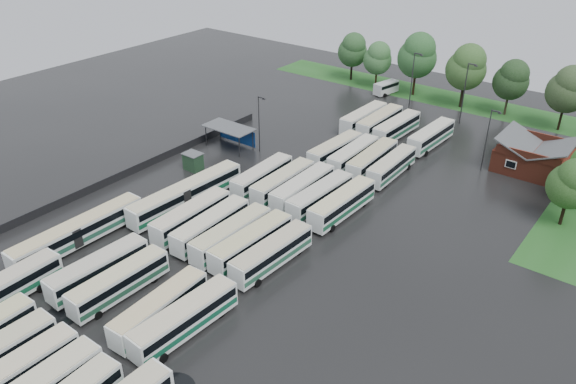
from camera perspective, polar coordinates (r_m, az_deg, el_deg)
The scene contains 46 objects.
ground at distance 67.39m, azimuth -7.60°, elevation -5.30°, with size 160.00×160.00×0.00m, color black.
brick_building at distance 90.26m, azimuth 23.65°, elevation 3.07°, with size 10.07×8.60×5.39m.
wash_shed at distance 90.49m, azimuth -5.85°, elevation 6.32°, with size 8.20×4.20×3.58m.
utility_hut at distance 84.52m, azimuth -9.61°, elevation 3.10°, with size 2.70×2.20×2.62m.
grass_strip_north at distance 116.43m, azimuth 16.19°, elevation 9.00°, with size 80.00×10.00×0.01m, color #20571C.
west_fence at distance 86.40m, azimuth -14.53°, elevation 2.61°, with size 0.10×50.00×1.20m, color #2D2D30.
bus_r0c2 at distance 54.24m, azimuth -26.05°, elevation -16.35°, with size 2.48×11.15×3.10m.
bus_r1c0 at distance 63.26m, azimuth -18.71°, elevation -7.43°, with size 2.84×11.47×3.17m.
bus_r1c1 at distance 60.79m, azimuth -16.78°, elevation -8.77°, with size 2.54×11.23×3.12m.
bus_r1c3 at distance 56.58m, azimuth -12.90°, elevation -11.43°, with size 2.91×11.22×3.10m.
bus_r1c4 at distance 54.83m, azimuth -10.46°, elevation -12.55°, with size 3.01×11.73×3.24m.
bus_r2c0 at distance 69.80m, azimuth -9.80°, elevation -2.44°, with size 2.70×11.64×3.23m.
bus_r2c1 at distance 67.63m, azimuth -7.85°, elevation -3.40°, with size 2.77×11.52×3.19m.
bus_r2c2 at distance 65.68m, azimuth -5.79°, elevation -4.33°, with size 2.59×11.56×3.21m.
bus_r2c3 at distance 64.14m, azimuth -3.75°, elevation -5.13°, with size 2.89×11.72×3.24m.
bus_r2c4 at distance 62.34m, azimuth -1.67°, elevation -6.24°, with size 2.95×11.50×3.17m.
bus_r3c0 at distance 78.26m, azimuth -2.65°, elevation 1.62°, with size 2.75×11.28×3.12m.
bus_r3c1 at distance 76.51m, azimuth -0.51°, elevation 1.01°, with size 2.55×11.52×3.20m.
bus_r3c2 at distance 75.00m, azimuth 1.49°, elevation 0.41°, with size 2.65×11.76×3.26m.
bus_r3c3 at distance 73.24m, azimuth 3.28°, elevation -0.41°, with size 2.87×11.65×3.22m.
bus_r3c4 at distance 71.68m, azimuth 5.51°, elevation -1.18°, with size 2.82×11.86×3.28m.
bus_r4c1 at distance 86.37m, azimuth 4.80°, elevation 4.30°, with size 2.94×11.28×3.11m.
bus_r4c2 at distance 84.96m, azimuth 6.65°, elevation 3.77°, with size 2.57×11.30×3.14m.
bus_r4c3 at distance 83.65m, azimuth 8.54°, elevation 3.26°, with size 2.89×11.73×3.24m.
bus_r4c4 at distance 82.43m, azimuth 10.47°, elevation 2.62°, with size 2.58×11.17×3.10m.
bus_r5c0 at distance 98.84m, azimuth 7.69°, elevation 7.47°, with size 2.65×11.68×3.24m.
bus_r5c1 at distance 97.56m, azimuth 9.29°, elevation 7.06°, with size 2.53×11.78×3.28m.
bus_r5c2 at distance 95.83m, azimuth 10.98°, elevation 6.47°, with size 2.87×11.65×3.22m.
bus_r5c4 at distance 93.51m, azimuth 14.32°, elevation 5.51°, with size 2.94×11.71×3.23m.
artic_bus_west_b at distance 74.76m, azimuth -10.28°, elevation -0.18°, with size 3.30×17.74×3.27m.
artic_bus_west_c at distance 70.28m, azimuth -20.54°, elevation -3.84°, with size 2.54×16.97×3.15m.
minibus at distance 116.50m, azimuth 9.94°, elevation 10.44°, with size 3.14×5.87×2.43m.
tree_north_0 at distance 122.70m, azimuth 6.61°, elevation 14.18°, with size 6.20×6.20×10.26m.
tree_north_1 at distance 118.77m, azimuth 9.13°, elevation 13.31°, with size 5.82×5.82×9.63m.
tree_north_2 at distance 114.89m, azimuth 13.05°, elevation 13.41°, with size 7.64×7.64×12.65m.
tree_north_3 at distance 110.44m, azimuth 17.72°, elevation 12.04°, with size 7.40×7.40×12.25m.
tree_north_4 at distance 109.55m, azimuth 21.80°, elevation 10.58°, with size 6.32×6.32×10.47m.
tree_north_5 at distance 105.84m, azimuth 26.64°, elevation 9.35°, with size 6.96×6.96×11.53m.
tree_east_0 at distance 75.60m, azimuth 26.93°, elevation 0.81°, with size 5.58×5.58×9.25m.
lamp_post_ne at distance 86.13m, azimuth 19.65°, elevation 5.36°, with size 1.47×0.29×9.55m.
lamp_post_nw at distance 87.52m, azimuth -2.91°, elevation 7.29°, with size 1.42×0.28×9.19m.
lamp_post_back_w at distance 106.89m, azimuth 12.57°, elevation 11.28°, with size 1.67×0.33×10.87m.
lamp_post_back_e at distance 102.69m, azimuth 17.58°, elevation 9.92°, with size 1.68×0.33×10.93m.
puddle_0 at distance 61.20m, azimuth -22.01°, elevation -11.60°, with size 3.62×3.62×0.01m, color black.
puddle_2 at distance 75.28m, azimuth -10.48°, elevation -1.57°, with size 5.60×5.60×0.01m, color black.
puddle_3 at distance 62.54m, azimuth -4.31°, elevation -8.16°, with size 3.32×3.32×0.01m, color black.
Camera 1 is at (40.51, -38.38, 37.78)m, focal length 35.00 mm.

